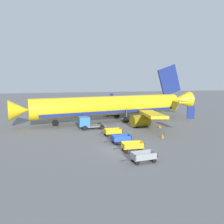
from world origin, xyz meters
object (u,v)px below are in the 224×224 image
object	(u,v)px
baggage_cart_third_in_row	(121,139)
service_truck_beside_carts	(87,123)
baggage_cart_second_in_row	(132,146)
baggage_cart_nearest	(143,156)
traffic_cone_near_plane	(160,126)
traffic_cone_mid_apron	(162,136)
baggage_cart_fourth_in_row	(113,132)
airplane	(115,106)

from	to	relation	value
baggage_cart_third_in_row	service_truck_beside_carts	bearing A→B (deg)	108.91
baggage_cart_second_in_row	baggage_cart_nearest	bearing A→B (deg)	-90.56
traffic_cone_near_plane	traffic_cone_mid_apron	size ratio (longest dim) A/B	0.95
baggage_cart_second_in_row	traffic_cone_near_plane	distance (m)	14.18
baggage_cart_second_in_row	traffic_cone_near_plane	size ratio (longest dim) A/B	6.47
baggage_cart_fourth_in_row	traffic_cone_mid_apron	xyz separation A→B (m)	(6.64, -2.80, -0.31)
baggage_cart_nearest	baggage_cart_second_in_row	world-z (taller)	same
airplane	service_truck_beside_carts	distance (m)	8.76
traffic_cone_near_plane	traffic_cone_mid_apron	xyz separation A→B (m)	(-2.51, -6.47, 0.01)
baggage_cart_fourth_in_row	baggage_cart_third_in_row	bearing A→B (deg)	-88.00
baggage_cart_nearest	baggage_cart_second_in_row	bearing A→B (deg)	89.44
airplane	traffic_cone_near_plane	size ratio (longest dim) A/B	68.15
baggage_cart_nearest	baggage_cart_third_in_row	bearing A→B (deg)	92.99
traffic_cone_near_plane	traffic_cone_mid_apron	distance (m)	6.94
baggage_cart_nearest	traffic_cone_mid_apron	distance (m)	10.53
baggage_cart_third_in_row	baggage_cart_fourth_in_row	bearing A→B (deg)	92.00
traffic_cone_near_plane	baggage_cart_nearest	bearing A→B (deg)	-119.87
airplane	service_truck_beside_carts	bearing A→B (deg)	-136.48
airplane	baggage_cart_third_in_row	xyz separation A→B (m)	(-2.91, -15.49, -2.45)
airplane	traffic_cone_mid_apron	xyz separation A→B (m)	(3.59, -14.16, -2.77)
baggage_cart_second_in_row	traffic_cone_mid_apron	xyz separation A→B (m)	(6.08, 4.81, -0.31)
airplane	baggage_cart_second_in_row	distance (m)	19.29
baggage_cart_third_in_row	traffic_cone_mid_apron	bearing A→B (deg)	11.58
baggage_cart_fourth_in_row	traffic_cone_near_plane	size ratio (longest dim) A/B	6.50
baggage_cart_fourth_in_row	traffic_cone_mid_apron	bearing A→B (deg)	-22.86
airplane	baggage_cart_nearest	size ratio (longest dim) A/B	10.40
baggage_cart_second_in_row	traffic_cone_mid_apron	world-z (taller)	baggage_cart_second_in_row
baggage_cart_third_in_row	baggage_cart_second_in_row	bearing A→B (deg)	-83.20
baggage_cart_second_in_row	baggage_cart_fourth_in_row	xyz separation A→B (m)	(-0.56, 7.61, 0.00)
airplane	baggage_cart_second_in_row	world-z (taller)	airplane
baggage_cart_second_in_row	baggage_cart_third_in_row	world-z (taller)	same
baggage_cart_nearest	airplane	bearing A→B (deg)	83.65
airplane	traffic_cone_mid_apron	distance (m)	14.87
baggage_cart_nearest	baggage_cart_fourth_in_row	size ratio (longest dim) A/B	1.01
baggage_cart_third_in_row	traffic_cone_near_plane	distance (m)	11.92
baggage_cart_second_in_row	service_truck_beside_carts	distance (m)	13.61
baggage_cart_fourth_in_row	traffic_cone_mid_apron	world-z (taller)	baggage_cart_fourth_in_row
baggage_cart_nearest	traffic_cone_mid_apron	world-z (taller)	baggage_cart_nearest
service_truck_beside_carts	baggage_cart_third_in_row	bearing A→B (deg)	-71.09
airplane	baggage_cart_third_in_row	size ratio (longest dim) A/B	10.44
baggage_cart_second_in_row	traffic_cone_mid_apron	size ratio (longest dim) A/B	6.18
baggage_cart_third_in_row	airplane	bearing A→B (deg)	79.38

